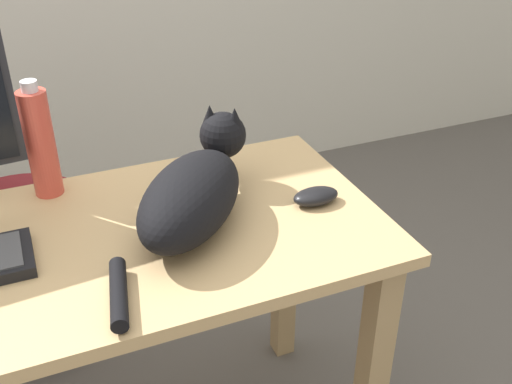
{
  "coord_description": "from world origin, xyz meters",
  "views": [
    {
      "loc": [
        0.04,
        -1.08,
        1.48
      ],
      "look_at": [
        0.48,
        -0.03,
        0.81
      ],
      "focal_mm": 42.57,
      "sensor_mm": 36.0,
      "label": 1
    }
  ],
  "objects": [
    {
      "name": "cat",
      "position": [
        0.35,
        -0.01,
        0.83
      ],
      "size": [
        0.41,
        0.49,
        0.2
      ],
      "color": "black",
      "rests_on": "desk"
    },
    {
      "name": "water_bottle",
      "position": [
        0.07,
        0.25,
        0.88
      ],
      "size": [
        0.07,
        0.07,
        0.28
      ],
      "color": "#D84C3D",
      "rests_on": "desk"
    },
    {
      "name": "office_chair",
      "position": [
        -0.09,
        0.69,
        0.37
      ],
      "size": [
        0.5,
        0.48,
        0.89
      ],
      "color": "black",
      "rests_on": "ground_plane"
    },
    {
      "name": "desk",
      "position": [
        0.0,
        0.0,
        0.63
      ],
      "size": [
        1.5,
        0.61,
        0.75
      ],
      "color": "tan",
      "rests_on": "ground_plane"
    },
    {
      "name": "computer_mouse",
      "position": [
        0.62,
        -0.04,
        0.76
      ],
      "size": [
        0.11,
        0.06,
        0.04
      ],
      "primitive_type": "ellipsoid",
      "color": "black",
      "rests_on": "desk"
    }
  ]
}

